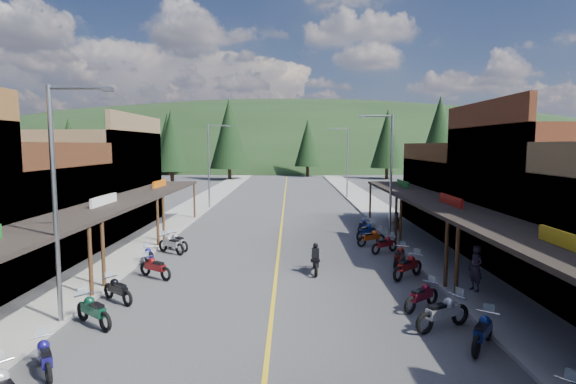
{
  "coord_description": "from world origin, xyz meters",
  "views": [
    {
      "loc": [
        0.67,
        -20.61,
        6.08
      ],
      "look_at": [
        0.51,
        8.71,
        3.0
      ],
      "focal_mm": 28.0,
      "sensor_mm": 36.0,
      "label": 1
    }
  ],
  "objects_px": {
    "bike_east_5": "(443,311)",
    "bike_east_10": "(371,237)",
    "pine_6": "(532,143)",
    "bike_east_12": "(363,225)",
    "pine_0": "(69,143)",
    "pine_11": "(439,136)",
    "bike_west_9": "(171,243)",
    "streetlight_2": "(389,170)",
    "rider_on_bike": "(315,260)",
    "shop_west_3": "(88,181)",
    "shop_east_3": "(473,195)",
    "pine_1": "(168,139)",
    "bike_east_9": "(385,243)",
    "bike_east_7": "(408,265)",
    "pine_9": "(451,143)",
    "shop_east_2": "(553,196)",
    "bike_west_5": "(93,309)",
    "pine_7": "(138,139)",
    "pine_5": "(453,136)",
    "pedestrian_east_a": "(476,268)",
    "pine_8": "(122,146)",
    "bike_west_8": "(149,256)",
    "bike_east_8": "(399,256)",
    "streetlight_0": "(59,194)",
    "streetlight_1": "(210,162)",
    "shop_west_2": "(5,216)",
    "streetlight_3": "(346,159)",
    "bike_west_7": "(155,266)",
    "bike_west_10": "(177,241)",
    "bike_west_4": "(45,356)",
    "bike_west_6": "(118,289)",
    "bike_east_6": "(422,295)",
    "pine_10": "(171,140)",
    "pine_4": "(387,138)",
    "bike_east_11": "(366,230)",
    "pine_2": "(229,134)",
    "bike_east_4": "(483,330)",
    "pedestrian_east_b": "(396,223)",
    "pine_3": "(308,143)"
  },
  "relations": [
    {
      "from": "pine_0",
      "to": "bike_west_4",
      "type": "height_order",
      "value": "pine_0"
    },
    {
      "from": "pine_1",
      "to": "bike_west_5",
      "type": "height_order",
      "value": "pine_1"
    },
    {
      "from": "bike_west_5",
      "to": "pine_8",
      "type": "bearing_deg",
      "value": 57.67
    },
    {
      "from": "bike_east_5",
      "to": "bike_east_7",
      "type": "relative_size",
      "value": 1.03
    },
    {
      "from": "streetlight_2",
      "to": "rider_on_bike",
      "type": "height_order",
      "value": "streetlight_2"
    },
    {
      "from": "shop_west_3",
      "to": "shop_east_2",
      "type": "bearing_deg",
      "value": -19.2
    },
    {
      "from": "pine_10",
      "to": "streetlight_1",
      "type": "bearing_deg",
      "value": -68.47
    },
    {
      "from": "shop_west_3",
      "to": "streetlight_2",
      "type": "height_order",
      "value": "shop_west_3"
    },
    {
      "from": "rider_on_bike",
      "to": "pine_0",
      "type": "bearing_deg",
      "value": 123.81
    },
    {
      "from": "shop_west_2",
      "to": "streetlight_3",
      "type": "xyz_separation_m",
      "value": [
        20.71,
        28.3,
        1.93
      ]
    },
    {
      "from": "pine_2",
      "to": "bike_west_8",
      "type": "bearing_deg",
      "value": -86.4
    },
    {
      "from": "pine_5",
      "to": "bike_west_8",
      "type": "xyz_separation_m",
      "value": [
        -40.44,
        -70.56,
        -7.46
      ]
    },
    {
      "from": "bike_east_8",
      "to": "rider_on_bike",
      "type": "relative_size",
      "value": 1.03
    },
    {
      "from": "shop_east_3",
      "to": "bike_west_10",
      "type": "bearing_deg",
      "value": -161.86
    },
    {
      "from": "bike_east_11",
      "to": "streetlight_3",
      "type": "bearing_deg",
      "value": 129.51
    },
    {
      "from": "pine_11",
      "to": "bike_west_9",
      "type": "xyz_separation_m",
      "value": [
        -26.02,
        -33.92,
        -6.6
      ]
    },
    {
      "from": "shop_east_3",
      "to": "pine_9",
      "type": "distance_m",
      "value": 35.43
    },
    {
      "from": "bike_west_6",
      "to": "bike_east_6",
      "type": "relative_size",
      "value": 0.97
    },
    {
      "from": "pine_0",
      "to": "pine_5",
      "type": "height_order",
      "value": "pine_5"
    },
    {
      "from": "bike_west_9",
      "to": "bike_east_10",
      "type": "distance_m",
      "value": 11.75
    },
    {
      "from": "pine_9",
      "to": "bike_east_12",
      "type": "height_order",
      "value": "pine_9"
    },
    {
      "from": "pine_8",
      "to": "bike_west_8",
      "type": "distance_m",
      "value": 41.94
    },
    {
      "from": "bike_east_5",
      "to": "bike_east_10",
      "type": "xyz_separation_m",
      "value": [
        -0.14,
        12.37,
        -0.07
      ]
    },
    {
      "from": "pine_7",
      "to": "pedestrian_east_a",
      "type": "xyz_separation_m",
      "value": [
        40.21,
        -78.77,
        -6.14
      ]
    },
    {
      "from": "bike_east_10",
      "to": "pine_0",
      "type": "bearing_deg",
      "value": -168.46
    },
    {
      "from": "pine_6",
      "to": "bike_east_5",
      "type": "height_order",
      "value": "pine_6"
    },
    {
      "from": "pedestrian_east_b",
      "to": "streetlight_0",
      "type": "bearing_deg",
      "value": 44.57
    },
    {
      "from": "bike_west_6",
      "to": "bike_east_4",
      "type": "height_order",
      "value": "bike_east_4"
    },
    {
      "from": "pine_5",
      "to": "pine_9",
      "type": "height_order",
      "value": "pine_5"
    },
    {
      "from": "pine_1",
      "to": "bike_east_9",
      "type": "xyz_separation_m",
      "value": [
        29.99,
        -65.75,
        -6.68
      ]
    },
    {
      "from": "bike_west_5",
      "to": "pine_7",
      "type": "bearing_deg",
      "value": 56.07
    },
    {
      "from": "bike_east_7",
      "to": "pine_5",
      "type": "bearing_deg",
      "value": 115.97
    },
    {
      "from": "streetlight_0",
      "to": "bike_west_7",
      "type": "bearing_deg",
      "value": 74.9
    },
    {
      "from": "streetlight_1",
      "to": "pine_8",
      "type": "distance_m",
      "value": 23.51
    },
    {
      "from": "bike_east_12",
      "to": "pine_7",
      "type": "bearing_deg",
      "value": 146.54
    },
    {
      "from": "streetlight_0",
      "to": "pine_8",
      "type": "height_order",
      "value": "pine_8"
    },
    {
      "from": "pine_6",
      "to": "bike_east_12",
      "type": "xyz_separation_m",
      "value": [
        -40.3,
        -53.81,
        -5.95
      ]
    },
    {
      "from": "streetlight_0",
      "to": "shop_west_3",
      "type": "bearing_deg",
      "value": 111.55
    },
    {
      "from": "pine_1",
      "to": "pine_11",
      "type": "distance_m",
      "value": 54.41
    },
    {
      "from": "bike_east_8",
      "to": "pedestrian_east_a",
      "type": "xyz_separation_m",
      "value": [
        2.09,
        -4.11,
        0.51
      ]
    },
    {
      "from": "bike_west_8",
      "to": "bike_east_8",
      "type": "xyz_separation_m",
      "value": [
        12.56,
        -0.1,
        0.05
      ]
    },
    {
      "from": "bike_east_10",
      "to": "shop_west_3",
      "type": "bearing_deg",
      "value": -132.78
    },
    {
      "from": "pine_9",
      "to": "pine_11",
      "type": "distance_m",
      "value": 8.1
    },
    {
      "from": "pine_11",
      "to": "bike_east_7",
      "type": "distance_m",
      "value": 41.54
    },
    {
      "from": "pine_6",
      "to": "bike_west_7",
      "type": "relative_size",
      "value": 5.52
    },
    {
      "from": "bike_east_7",
      "to": "bike_east_12",
      "type": "height_order",
      "value": "bike_east_7"
    },
    {
      "from": "shop_east_3",
      "to": "rider_on_bike",
      "type": "xyz_separation_m",
      "value": [
        -11.9,
        -10.99,
        -1.93
      ]
    },
    {
      "from": "pine_4",
      "to": "bike_east_7",
      "type": "distance_m",
      "value": 62.1
    },
    {
      "from": "pine_3",
      "to": "bike_west_10",
      "type": "relative_size",
      "value": 5.48
    },
    {
      "from": "shop_west_2",
      "to": "bike_east_7",
      "type": "distance_m",
      "value": 20.02
    }
  ]
}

